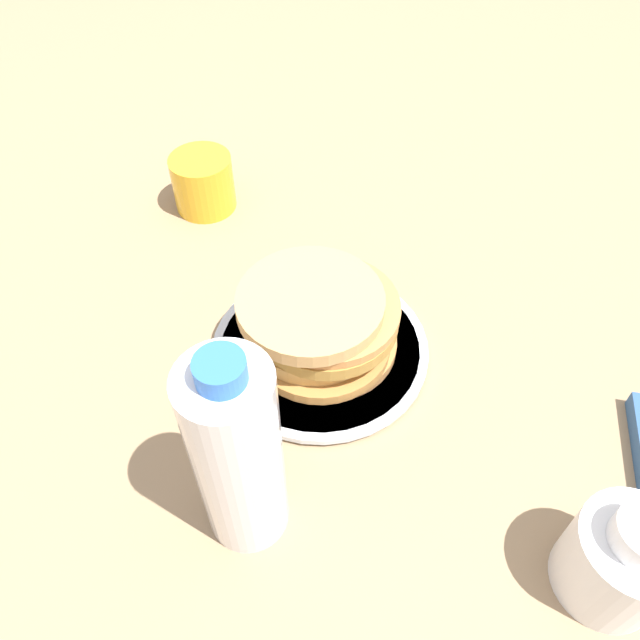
{
  "coord_description": "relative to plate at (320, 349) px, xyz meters",
  "views": [
    {
      "loc": [
        0.15,
        -0.38,
        0.53
      ],
      "look_at": [
        0.01,
        0.01,
        0.05
      ],
      "focal_mm": 35.0,
      "sensor_mm": 36.0,
      "label": 1
    }
  ],
  "objects": [
    {
      "name": "juice_glass",
      "position": [
        -0.23,
        0.18,
        0.03
      ],
      "size": [
        0.08,
        0.08,
        0.07
      ],
      "color": "yellow",
      "rests_on": "ground_plane"
    },
    {
      "name": "pancake_stack",
      "position": [
        0.0,
        -0.0,
        0.05
      ],
      "size": [
        0.16,
        0.16,
        0.08
      ],
      "color": "#C07F44",
      "rests_on": "plate"
    },
    {
      "name": "water_bottle_near",
      "position": [
        0.0,
        -0.19,
        0.1
      ],
      "size": [
        0.07,
        0.07,
        0.22
      ],
      "color": "white",
      "rests_on": "ground_plane"
    },
    {
      "name": "plate",
      "position": [
        0.0,
        0.0,
        0.0
      ],
      "size": [
        0.23,
        0.23,
        0.01
      ],
      "color": "silver",
      "rests_on": "ground_plane"
    },
    {
      "name": "cream_jug",
      "position": [
        0.3,
        -0.14,
        0.04
      ],
      "size": [
        0.09,
        0.09,
        0.11
      ],
      "color": "white",
      "rests_on": "ground_plane"
    },
    {
      "name": "ground_plane",
      "position": [
        -0.01,
        -0.01,
        -0.01
      ],
      "size": [
        4.0,
        4.0,
        0.0
      ],
      "primitive_type": "plane",
      "color": "#9E7F5B"
    }
  ]
}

